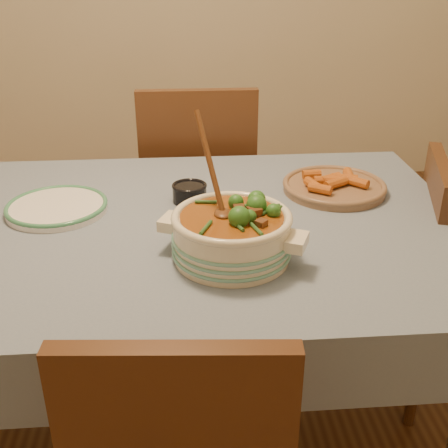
# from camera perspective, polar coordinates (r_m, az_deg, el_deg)

# --- Properties ---
(floor) EXTENTS (4.50, 4.50, 0.00)m
(floor) POSITION_cam_1_polar(r_m,az_deg,el_deg) (2.01, -4.94, -19.65)
(floor) COLOR #452513
(floor) RESTS_ON ground
(dining_table) EXTENTS (1.68, 1.08, 0.76)m
(dining_table) POSITION_cam_1_polar(r_m,az_deg,el_deg) (1.60, -5.85, -2.82)
(dining_table) COLOR brown
(dining_table) RESTS_ON floor
(stew_casserole) EXTENTS (0.37, 0.37, 0.34)m
(stew_casserole) POSITION_cam_1_polar(r_m,az_deg,el_deg) (1.34, 0.76, -0.72)
(stew_casserole) COLOR #EDE4C7
(stew_casserole) RESTS_ON dining_table
(white_plate) EXTENTS (0.38, 0.38, 0.03)m
(white_plate) POSITION_cam_1_polar(r_m,az_deg,el_deg) (1.68, -16.62, 1.68)
(white_plate) COLOR white
(white_plate) RESTS_ON dining_table
(condiment_bowl) EXTENTS (0.13, 0.13, 0.06)m
(condiment_bowl) POSITION_cam_1_polar(r_m,az_deg,el_deg) (1.67, -3.52, 3.29)
(condiment_bowl) COLOR black
(condiment_bowl) RESTS_ON dining_table
(fried_plate) EXTENTS (0.35, 0.35, 0.05)m
(fried_plate) POSITION_cam_1_polar(r_m,az_deg,el_deg) (1.78, 11.14, 3.91)
(fried_plate) COLOR #805F47
(fried_plate) RESTS_ON dining_table
(chair_far) EXTENTS (0.46, 0.46, 0.97)m
(chair_far) POSITION_cam_1_polar(r_m,az_deg,el_deg) (2.35, -2.64, 4.06)
(chair_far) COLOR #512D18
(chair_far) RESTS_ON floor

